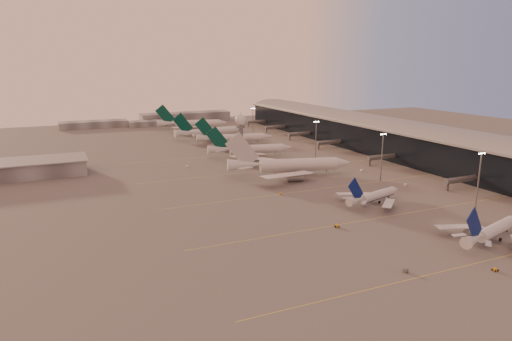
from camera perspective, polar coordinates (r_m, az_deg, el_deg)
name	(u,v)px	position (r m, az deg, el deg)	size (l,w,h in m)	color
ground	(357,233)	(166.40, 12.47, -7.68)	(700.00, 700.00, 0.00)	#5E5B5B
taxiway_markings	(338,186)	(226.36, 10.20, -1.91)	(180.00, 185.25, 0.02)	#D2C34A
terminal	(391,138)	(312.92, 16.57, 3.94)	(57.00, 362.00, 23.04)	black
hangar	(4,170)	(270.48, -29.01, 0.04)	(82.00, 27.00, 8.50)	#5C5F63
radar_tower	(241,129)	(265.90, -1.93, 5.18)	(6.40, 6.40, 31.10)	slate
mast_a	(479,179)	(201.43, 26.07, -0.96)	(3.60, 0.56, 25.00)	slate
mast_b	(382,155)	(237.27, 15.48, 1.93)	(3.60, 0.56, 25.00)	slate
mast_c	(316,139)	(278.40, 7.50, 3.94)	(3.60, 0.56, 25.00)	slate
mast_d	(253,122)	(356.50, -0.39, 6.12)	(3.60, 0.56, 25.00)	slate
distant_horizon	(160,119)	(462.47, -11.93, 6.28)	(165.00, 37.50, 9.00)	#5C5F63
narrowbody_near	(493,233)	(173.85, 27.48, -6.91)	(38.48, 30.29, 15.39)	silver
narrowbody_mid	(375,197)	(201.19, 14.60, -3.25)	(34.50, 27.15, 13.80)	silver
widebody_white	(290,168)	(243.40, 4.33, 0.35)	(66.26, 52.41, 23.84)	silver
greentail_a	(251,151)	(291.22, -0.66, 2.44)	(54.93, 43.92, 20.19)	silver
greentail_b	(235,140)	(334.92, -2.63, 3.89)	(56.09, 44.83, 20.64)	silver
greentail_c	(210,133)	(364.14, -5.76, 4.63)	(59.79, 48.01, 21.77)	silver
greentail_d	(193,125)	(413.07, -7.91, 5.64)	(61.88, 49.38, 22.88)	silver
gsv_truck_a	(407,268)	(140.95, 18.31, -11.50)	(6.29, 3.27, 2.42)	#535558
gsv_tug_near	(495,270)	(151.67, 27.71, -10.92)	(1.93, 3.13, 0.88)	#C58A17
gsv_tug_mid	(337,226)	(170.58, 10.08, -6.85)	(3.97, 3.11, 1.00)	#C58A17
gsv_truck_b	(406,184)	(234.31, 18.23, -1.55)	(6.19, 3.81, 2.36)	white
gsv_truck_c	(281,192)	(208.46, 3.13, -2.76)	(4.35, 4.84, 1.94)	#C58A17
gsv_catering_b	(362,168)	(258.90, 13.10, 0.35)	(5.46, 3.76, 4.11)	white
gsv_tug_far	(288,171)	(251.06, 3.99, -0.10)	(3.21, 3.68, 0.90)	white
gsv_truck_d	(187,165)	(264.93, -8.67, 0.65)	(3.59, 6.02, 2.29)	white
gsv_tug_hangar	(274,146)	(326.76, 2.28, 3.08)	(3.41, 2.37, 0.90)	#C58A17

